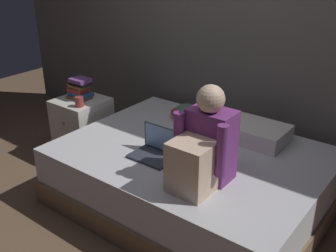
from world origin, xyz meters
The scene contains 10 objects.
ground_plane centered at (0.00, 0.00, 0.00)m, with size 8.00×8.00×0.00m, color brown.
wall_back centered at (0.00, 1.20, 1.35)m, with size 5.60×0.10×2.70m, color #605B56.
bed centered at (0.20, 0.30, 0.24)m, with size 2.00×1.50×0.48m.
nightstand centered at (-1.10, 0.34, 0.29)m, with size 0.44×0.46×0.58m.
person_sitting centered at (0.51, -0.03, 0.73)m, with size 0.39×0.44×0.66m.
laptop centered at (0.04, 0.06, 0.53)m, with size 0.32×0.23×0.22m.
pillow centered at (0.47, 0.75, 0.54)m, with size 0.56×0.36×0.13m, color silver.
book_stack centered at (-1.13, 0.37, 0.67)m, with size 0.22×0.16×0.20m.
mug centered at (-0.97, 0.22, 0.62)m, with size 0.08×0.08×0.09m, color #933833.
clothes_pile centered at (-0.19, 0.77, 0.54)m, with size 0.26×0.23×0.13m.
Camera 1 is at (1.71, -1.98, 1.91)m, focal length 43.19 mm.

